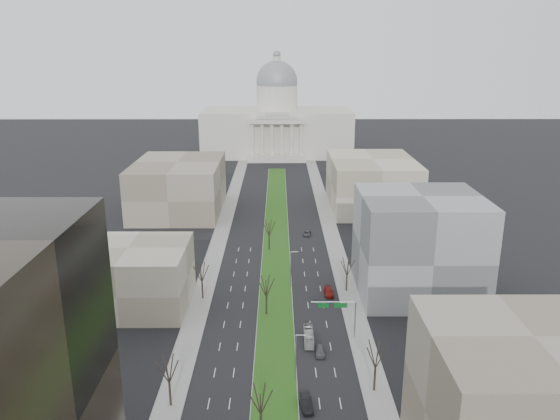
{
  "coord_description": "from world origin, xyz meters",
  "views": [
    {
      "loc": [
        0.63,
        -29.23,
        57.08
      ],
      "look_at": [
        1.13,
        110.88,
        14.97
      ],
      "focal_mm": 35.0,
      "sensor_mm": 36.0,
      "label": 1
    }
  ],
  "objects_px": {
    "car_black": "(306,403)",
    "box_van": "(309,336)",
    "car_grey_near": "(320,351)",
    "car_red": "(329,292)",
    "car_grey_far": "(307,233)"
  },
  "relations": [
    {
      "from": "car_red",
      "to": "box_van",
      "type": "distance_m",
      "value": 22.18
    },
    {
      "from": "car_black",
      "to": "box_van",
      "type": "relative_size",
      "value": 0.65
    },
    {
      "from": "car_grey_near",
      "to": "car_black",
      "type": "relative_size",
      "value": 0.86
    },
    {
      "from": "car_grey_near",
      "to": "car_red",
      "type": "height_order",
      "value": "car_grey_near"
    },
    {
      "from": "car_grey_near",
      "to": "car_grey_far",
      "type": "bearing_deg",
      "value": 90.73
    },
    {
      "from": "car_black",
      "to": "box_van",
      "type": "xyz_separation_m",
      "value": [
        1.55,
        21.18,
        0.25
      ]
    },
    {
      "from": "car_red",
      "to": "box_van",
      "type": "xyz_separation_m",
      "value": [
        -5.95,
        -21.36,
        0.35
      ]
    },
    {
      "from": "car_black",
      "to": "car_grey_far",
      "type": "distance_m",
      "value": 85.77
    },
    {
      "from": "box_van",
      "to": "car_black",
      "type": "bearing_deg",
      "value": -93.49
    },
    {
      "from": "car_black",
      "to": "box_van",
      "type": "bearing_deg",
      "value": 78.51
    },
    {
      "from": "car_grey_near",
      "to": "car_red",
      "type": "xyz_separation_m",
      "value": [
        3.99,
        26.25,
        -0.0
      ]
    },
    {
      "from": "car_black",
      "to": "box_van",
      "type": "distance_m",
      "value": 21.24
    },
    {
      "from": "car_grey_near",
      "to": "car_red",
      "type": "distance_m",
      "value": 26.55
    },
    {
      "from": "car_black",
      "to": "box_van",
      "type": "height_order",
      "value": "box_van"
    },
    {
      "from": "car_black",
      "to": "car_grey_near",
      "type": "bearing_deg",
      "value": 70.51
    }
  ]
}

